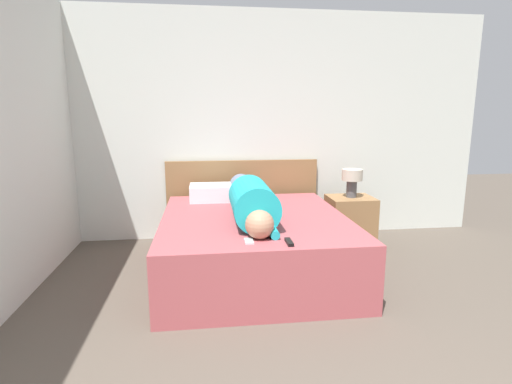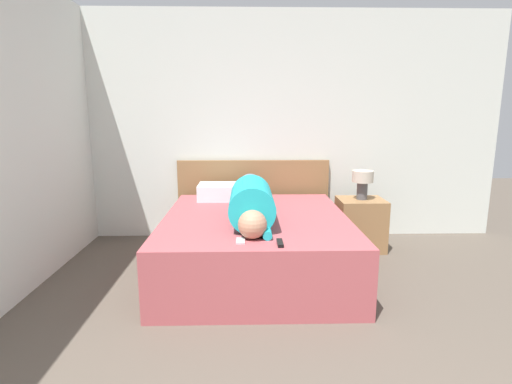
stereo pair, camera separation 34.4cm
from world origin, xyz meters
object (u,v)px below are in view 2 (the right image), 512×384
Objects in this scene: table_lamp at (363,180)px; cell_phone at (241,241)px; person_lying at (251,200)px; pillow_near_headboard at (223,192)px; bed at (256,244)px; nightstand at (360,224)px; tv_remote at (280,243)px.

cell_phone is (-1.28, -1.36, -0.21)m from table_lamp.
person_lying reaches higher than pillow_near_headboard.
table_lamp is at bearing 28.27° from bed.
bed is 0.43m from person_lying.
tv_remote is at bearing -124.85° from nightstand.
bed is at bearing -151.73° from table_lamp.
table_lamp is (-0.00, -0.00, 0.48)m from nightstand.
bed is 1.40m from table_lamp.
person_lying is (-1.19, -0.66, 0.42)m from nightstand.
tv_remote reaches higher than nightstand.
table_lamp is 2.37× the size of cell_phone.
person_lying is at bearing 82.78° from cell_phone.
tv_remote is (-1.00, -1.43, 0.28)m from nightstand.
person_lying reaches higher than nightstand.
tv_remote reaches higher than cell_phone.
nightstand is 1.80× the size of table_lamp.
bed is at bearing 100.76° from tv_remote.
bed is 0.87m from tv_remote.
bed is 14.69× the size of cell_phone.
nightstand is (1.15, 0.62, 0.01)m from bed.
pillow_near_headboard is 4.14× the size of cell_phone.
nightstand is 4.26× the size of cell_phone.
pillow_near_headboard is 3.59× the size of tv_remote.
nightstand is 3.70× the size of tv_remote.
table_lamp is 1.76m from tv_remote.
table_lamp is 0.18× the size of person_lying.
pillow_near_headboard is at bearing 114.75° from bed.
person_lying is 0.82m from pillow_near_headboard.
tv_remote is at bearing -75.96° from person_lying.
pillow_near_headboard is (-1.48, 0.10, 0.35)m from nightstand.
nightstand is at bearing 82.87° from table_lamp.
person_lying is at bearing -135.10° from bed.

